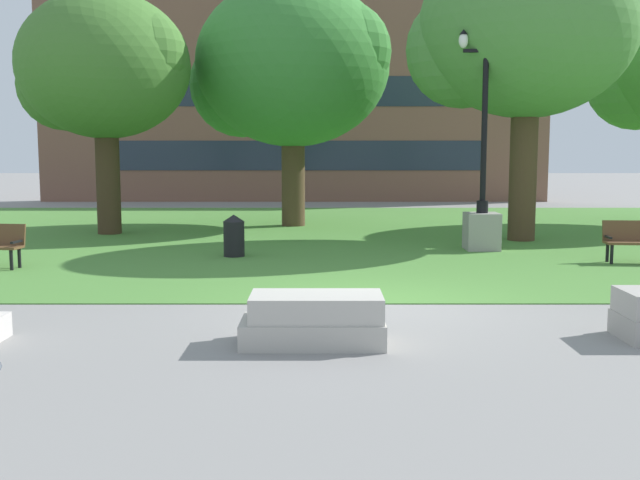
# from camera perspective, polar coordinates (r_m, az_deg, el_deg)

# --- Properties ---
(ground_plane) EXTENTS (140.00, 140.00, 0.00)m
(ground_plane) POSITION_cam_1_polar(r_m,az_deg,el_deg) (11.93, 4.23, -4.93)
(ground_plane) COLOR gray
(grass_lawn) EXTENTS (40.00, 20.00, 0.02)m
(grass_lawn) POSITION_cam_1_polar(r_m,az_deg,el_deg) (21.80, 2.40, 0.45)
(grass_lawn) COLOR #4C8438
(grass_lawn) RESTS_ON ground
(concrete_block_left) EXTENTS (1.80, 0.90, 0.64)m
(concrete_block_left) POSITION_cam_1_polar(r_m,az_deg,el_deg) (9.45, -0.21, -6.14)
(concrete_block_left) COLOR #B2ADA3
(concrete_block_left) RESTS_ON ground
(lamp_post_center) EXTENTS (1.32, 0.80, 5.26)m
(lamp_post_center) POSITION_cam_1_polar(r_m,az_deg,el_deg) (18.63, 12.48, 2.52)
(lamp_post_center) COLOR gray
(lamp_post_center) RESTS_ON grass_lawn
(tree_far_left) EXTENTS (6.43, 6.12, 7.74)m
(tree_far_left) POSITION_cam_1_polar(r_m,az_deg,el_deg) (24.27, -2.05, 13.08)
(tree_far_left) COLOR #4C3823
(tree_far_left) RESTS_ON grass_lawn
(tree_near_left) EXTENTS (5.12, 4.88, 6.90)m
(tree_near_left) POSITION_cam_1_polar(r_m,az_deg,el_deg) (22.74, -16.02, 12.45)
(tree_near_left) COLOR #42301E
(tree_near_left) RESTS_ON grass_lawn
(tree_far_right) EXTENTS (5.97, 5.69, 8.10)m
(tree_far_right) POSITION_cam_1_polar(r_m,az_deg,el_deg) (21.08, 15.56, 15.27)
(tree_far_right) COLOR #4C3823
(tree_far_right) RESTS_ON grass_lawn
(trash_bin) EXTENTS (0.49, 0.49, 0.96)m
(trash_bin) POSITION_cam_1_polar(r_m,az_deg,el_deg) (17.21, -6.35, 0.36)
(trash_bin) COLOR black
(trash_bin) RESTS_ON grass_lawn
(building_facade_distant) EXTENTS (24.22, 1.03, 10.56)m
(building_facade_distant) POSITION_cam_1_polar(r_m,az_deg,el_deg) (36.28, -1.79, 11.31)
(building_facade_distant) COLOR brown
(building_facade_distant) RESTS_ON ground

